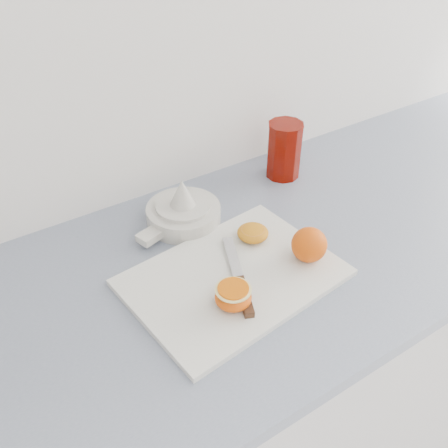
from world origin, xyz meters
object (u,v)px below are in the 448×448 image
counter (256,379)px  half_orange (233,296)px  citrus_juicer (183,211)px  cutting_board (233,277)px  red_tumbler (284,152)px

counter → half_orange: (-0.15, -0.11, 0.48)m
counter → citrus_juicer: size_ratio=11.35×
cutting_board → citrus_juicer: size_ratio=1.91×
counter → cutting_board: 0.46m
cutting_board → red_tumbler: (0.31, 0.24, 0.06)m
counter → citrus_juicer: bearing=121.3°
half_orange → red_tumbler: red_tumbler is taller
half_orange → citrus_juicer: citrus_juicer is taller
cutting_board → half_orange: 0.08m
cutting_board → citrus_juicer: citrus_juicer is taller
counter → cutting_board: bearing=-156.6°
citrus_juicer → red_tumbler: size_ratio=1.46×
counter → cutting_board: size_ratio=5.95×
counter → citrus_juicer: 0.51m
cutting_board → citrus_juicer: (0.01, 0.20, 0.02)m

